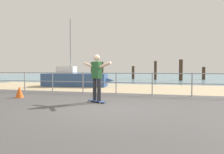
% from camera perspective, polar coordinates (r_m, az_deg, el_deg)
% --- Properties ---
extents(ground_plane, '(24.00, 10.00, 0.04)m').
position_cam_1_polar(ground_plane, '(5.34, -5.09, -10.98)').
color(ground_plane, '#474444').
rests_on(ground_plane, ground).
extents(beach_strip, '(24.00, 6.00, 0.04)m').
position_cam_1_polar(beach_strip, '(13.07, 6.94, -3.11)').
color(beach_strip, tan).
rests_on(beach_strip, ground).
extents(sea_surface, '(72.00, 50.00, 0.04)m').
position_cam_1_polar(sea_surface, '(40.95, 12.30, 0.52)').
color(sea_surface, slate).
rests_on(sea_surface, ground).
extents(railing_fence, '(11.99, 0.05, 1.05)m').
position_cam_1_polar(railing_fence, '(10.02, -3.61, -0.72)').
color(railing_fence, gray).
rests_on(railing_fence, ground).
extents(sailboat, '(5.04, 1.85, 4.66)m').
position_cam_1_polar(sailboat, '(14.34, -9.69, -0.57)').
color(sailboat, '#335184').
rests_on(sailboat, ground).
extents(skateboard, '(0.79, 0.58, 0.08)m').
position_cam_1_polar(skateboard, '(7.42, -4.24, -6.70)').
color(skateboard, '#334C8C').
rests_on(skateboard, ground).
extents(skateboarder, '(1.29, 0.82, 1.65)m').
position_cam_1_polar(skateboarder, '(7.34, -4.26, 0.65)').
color(skateboarder, '#26262B').
rests_on(skateboarder, skateboard).
extents(groyne_post_0, '(0.27, 0.27, 2.05)m').
position_cam_1_polar(groyne_post_0, '(25.92, -5.64, 1.83)').
color(groyne_post_0, '#422D1E').
rests_on(groyne_post_0, ground).
extents(groyne_post_1, '(0.26, 0.26, 1.95)m').
position_cam_1_polar(groyne_post_1, '(21.31, -2.72, 1.61)').
color(groyne_post_1, '#422D1E').
rests_on(groyne_post_1, ground).
extents(groyne_post_2, '(0.32, 0.32, 1.55)m').
position_cam_1_polar(groyne_post_2, '(24.47, 5.92, 1.22)').
color(groyne_post_2, '#422D1E').
rests_on(groyne_post_2, ground).
extents(groyne_post_3, '(0.30, 0.30, 2.11)m').
position_cam_1_polar(groyne_post_3, '(23.42, 12.01, 1.82)').
color(groyne_post_3, '#422D1E').
rests_on(groyne_post_3, ground).
extents(groyne_post_4, '(0.38, 0.38, 2.19)m').
position_cam_1_polar(groyne_post_4, '(22.31, 18.66, 1.84)').
color(groyne_post_4, '#422D1E').
rests_on(groyne_post_4, ground).
extents(groyne_post_5, '(0.35, 0.35, 1.45)m').
position_cam_1_polar(groyne_post_5, '(25.31, 24.20, 0.95)').
color(groyne_post_5, '#422D1E').
rests_on(groyne_post_5, ground).
extents(traffic_cone, '(0.36, 0.36, 0.50)m').
position_cam_1_polar(traffic_cone, '(9.43, -24.41, -3.86)').
color(traffic_cone, '#E55919').
rests_on(traffic_cone, ground).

